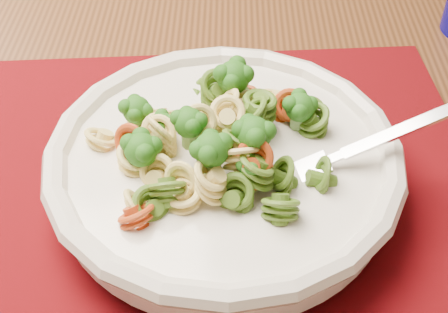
{
  "coord_description": "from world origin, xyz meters",
  "views": [
    {
      "loc": [
        0.57,
        -0.97,
        1.13
      ],
      "look_at": [
        0.58,
        -0.61,
        0.79
      ],
      "focal_mm": 50.0,
      "sensor_mm": 36.0,
      "label": 1
    }
  ],
  "objects": [
    {
      "name": "dining_table",
      "position": [
        0.64,
        -0.44,
        0.66
      ],
      "size": [
        1.6,
        1.06,
        0.75
      ],
      "rotation": [
        0.0,
        0.0,
        -0.03
      ],
      "color": "#583118",
      "rests_on": "ground"
    },
    {
      "name": "placemat",
      "position": [
        0.56,
        -0.6,
        0.75
      ],
      "size": [
        0.49,
        0.39,
        0.0
      ],
      "primitive_type": "cube",
      "rotation": [
        0.0,
        0.0,
        0.04
      ],
      "color": "#58030A",
      "rests_on": "dining_table"
    },
    {
      "name": "pasta_bowl",
      "position": [
        0.58,
        -0.61,
        0.78
      ],
      "size": [
        0.28,
        0.28,
        0.05
      ],
      "color": "silver",
      "rests_on": "placemat"
    },
    {
      "name": "pasta_broccoli_heap",
      "position": [
        0.58,
        -0.61,
        0.8
      ],
      "size": [
        0.24,
        0.24,
        0.06
      ],
      "primitive_type": null,
      "color": "#E6CF71",
      "rests_on": "pasta_bowl"
    },
    {
      "name": "fork",
      "position": [
        0.65,
        -0.63,
        0.8
      ],
      "size": [
        0.18,
        0.06,
        0.08
      ],
      "primitive_type": null,
      "rotation": [
        0.0,
        -0.35,
        0.2
      ],
      "color": "silver",
      "rests_on": "pasta_bowl"
    }
  ]
}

